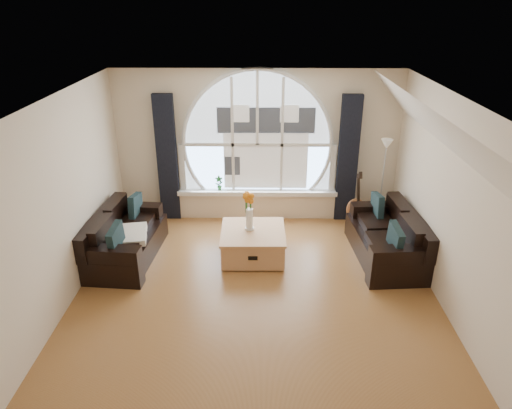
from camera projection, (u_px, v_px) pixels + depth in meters
name	position (u px, v px, depth m)	size (l,w,h in m)	color
ground	(255.00, 302.00, 6.39)	(5.00, 5.50, 0.01)	brown
ceiling	(255.00, 104.00, 5.28)	(5.00, 5.50, 0.01)	silver
wall_back	(257.00, 146.00, 8.34)	(5.00, 0.01, 2.70)	beige
wall_front	(249.00, 377.00, 3.32)	(5.00, 0.01, 2.70)	beige
wall_left	(55.00, 211.00, 5.86)	(0.01, 5.50, 2.70)	beige
wall_right	(457.00, 213.00, 5.80)	(0.01, 5.50, 2.70)	beige
attic_slope	(446.00, 135.00, 5.39)	(0.92, 5.50, 0.72)	silver
arched_window	(257.00, 132.00, 8.20)	(2.60, 0.06, 2.15)	silver
window_sill	(257.00, 192.00, 8.59)	(2.90, 0.22, 0.08)	white
window_frame	(257.00, 132.00, 8.17)	(2.76, 0.08, 2.15)	white
neighbor_house	(266.00, 139.00, 8.23)	(1.70, 0.02, 1.50)	silver
curtain_left	(167.00, 159.00, 8.33)	(0.35, 0.12, 2.30)	black
curtain_right	(348.00, 160.00, 8.29)	(0.35, 0.12, 2.30)	black
sofa_left	(125.00, 235.00, 7.30)	(0.86, 1.72, 0.77)	black
sofa_right	(387.00, 235.00, 7.30)	(0.87, 1.75, 0.78)	black
coffee_chest	(253.00, 242.00, 7.41)	(1.00, 1.00, 0.49)	tan
throw_blanket	(128.00, 235.00, 7.09)	(0.55, 0.55, 0.10)	silver
vase_flowers	(249.00, 207.00, 7.22)	(0.24, 0.24, 0.70)	white
floor_lamp	(382.00, 184.00, 8.19)	(0.24, 0.24, 1.60)	#B2B2B2
guitar	(357.00, 198.00, 8.30)	(0.36, 0.24, 1.06)	brown
potted_plant	(219.00, 183.00, 8.53)	(0.14, 0.10, 0.27)	#1E6023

